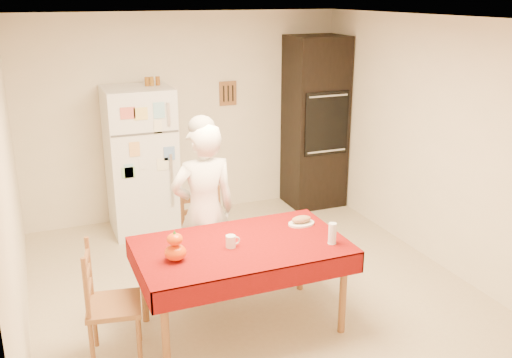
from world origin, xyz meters
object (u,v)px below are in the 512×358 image
refrigerator (141,161)px  bread_plate (301,224)px  chair_left (105,300)px  pumpkin_lower (175,252)px  chair_far (205,235)px  seated_woman (204,212)px  dining_table (241,252)px  coffee_mug (231,241)px  oven_cabinet (315,123)px  wine_glass (332,233)px

refrigerator → bread_plate: refrigerator is taller
chair_left → pumpkin_lower: bearing=-86.2°
chair_far → bread_plate: 0.99m
seated_woman → bread_plate: seated_woman is taller
refrigerator → dining_table: size_ratio=1.00×
pumpkin_lower → coffee_mug: bearing=7.3°
dining_table → coffee_mug: size_ratio=17.00×
refrigerator → coffee_mug: (0.23, -2.43, -0.04)m
chair_left → refrigerator: bearing=-7.9°
oven_cabinet → chair_far: (-2.00, -1.61, -0.59)m
chair_left → pumpkin_lower: 0.63m
pumpkin_lower → chair_left: bearing=174.0°
dining_table → chair_left: (-1.11, -0.02, -0.18)m
oven_cabinet → pumpkin_lower: size_ratio=13.00×
wine_glass → refrigerator: bearing=110.9°
seated_woman → bread_plate: size_ratio=6.87×
refrigerator → seated_woman: size_ratio=1.03×
refrigerator → wine_glass: bearing=-69.1°
refrigerator → coffee_mug: size_ratio=17.00×
refrigerator → seated_woman: (0.22, -1.76, -0.03)m
chair_left → oven_cabinet: bearing=-41.1°
refrigerator → coffee_mug: bearing=-84.5°
refrigerator → oven_cabinet: size_ratio=0.77×
oven_cabinet → bread_plate: size_ratio=9.17×
refrigerator → chair_far: size_ratio=1.79×
dining_table → refrigerator: bearing=97.8°
coffee_mug → oven_cabinet: bearing=50.4°
chair_left → seated_woman: seated_woman is taller
chair_far → wine_glass: size_ratio=5.40×
dining_table → chair_left: chair_left is taller
chair_far → coffee_mug: (-0.04, -0.87, 0.30)m
chair_left → bread_plate: size_ratio=3.96×
chair_far → pumpkin_lower: 1.10m
chair_left → wine_glass: bearing=-87.8°
dining_table → chair_far: size_ratio=1.79×
coffee_mug → bread_plate: bearing=15.9°
oven_cabinet → chair_left: bearing=-141.0°
seated_woman → wine_glass: seated_woman is taller
refrigerator → pumpkin_lower: 2.50m
coffee_mug → chair_far: bearing=87.2°
chair_far → coffee_mug: bearing=-92.8°
refrigerator → coffee_mug: 2.44m
chair_left → seated_woman: bearing=-46.1°
refrigerator → coffee_mug: refrigerator is taller
dining_table → pumpkin_lower: (-0.57, -0.08, 0.13)m
dining_table → wine_glass: wine_glass is taller
bread_plate → wine_glass: bearing=-83.1°
chair_left → bread_plate: chair_left is taller
seated_woman → pumpkin_lower: seated_woman is taller
refrigerator → chair_left: refrigerator is taller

